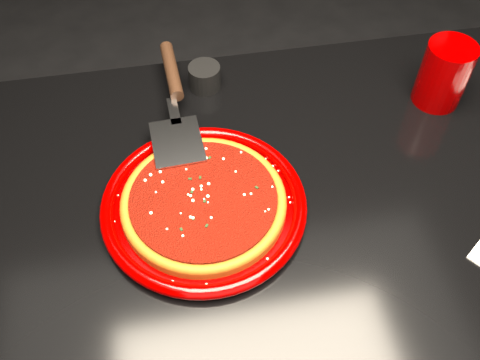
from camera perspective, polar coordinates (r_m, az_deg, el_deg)
The scene contains 10 objects.
table at distance 1.13m, azimuth 4.49°, elevation -15.31°, with size 1.20×0.80×0.75m, color black.
plate at distance 0.80m, azimuth -3.87°, elevation -2.64°, with size 0.31×0.31×0.02m, color #710000.
pizza_crust at distance 0.80m, azimuth -3.89°, elevation -2.50°, with size 0.25×0.25×0.01m, color brown.
pizza_crust_rim at distance 0.79m, azimuth -3.91°, elevation -2.24°, with size 0.25×0.25×0.02m, color brown.
pizza_sauce at distance 0.79m, azimuth -3.93°, elevation -2.05°, with size 0.22×0.22×0.01m, color #650F07.
parmesan_dusting at distance 0.78m, azimuth -3.95°, elevation -1.79°, with size 0.21×0.21×0.01m, color #EEE7BB, non-canonical shape.
basil_flecks at distance 0.78m, azimuth -3.95°, elevation -1.83°, with size 0.19×0.19×0.00m, color black, non-canonical shape.
pizza_server at distance 0.91m, azimuth -6.93°, elevation 8.35°, with size 0.09×0.33×0.03m, color silver, non-canonical shape.
cup at distance 0.99m, azimuth 20.91°, elevation 10.51°, with size 0.08×0.08×0.11m, color #7F0000.
ramekin at distance 0.97m, azimuth -3.79°, elevation 10.93°, with size 0.06×0.06×0.04m, color black.
Camera 1 is at (-0.16, -0.41, 1.41)m, focal length 40.00 mm.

